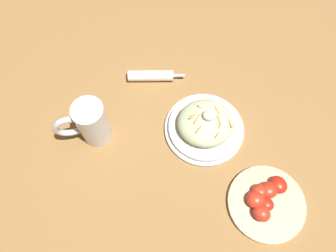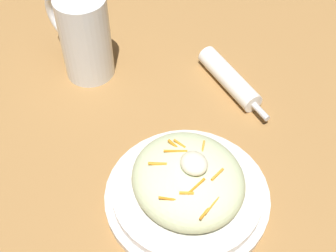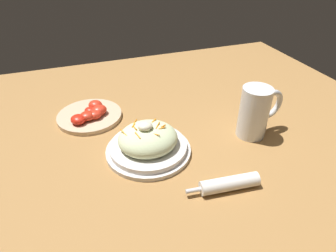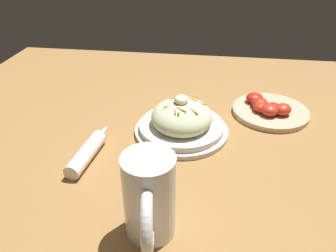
{
  "view_description": "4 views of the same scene",
  "coord_description": "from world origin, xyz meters",
  "views": [
    {
      "loc": [
        0.02,
        0.38,
        0.86
      ],
      "look_at": [
        -0.02,
        0.02,
        0.07
      ],
      "focal_mm": 33.98,
      "sensor_mm": 36.0,
      "label": 1
    },
    {
      "loc": [
        -0.41,
        0.24,
        0.58
      ],
      "look_at": [
        -0.06,
        -0.01,
        0.08
      ],
      "focal_mm": 50.41,
      "sensor_mm": 36.0,
      "label": 2
    },
    {
      "loc": [
        -0.29,
        -0.59,
        0.51
      ],
      "look_at": [
        -0.08,
        -0.01,
        0.09
      ],
      "focal_mm": 31.14,
      "sensor_mm": 36.0,
      "label": 3
    },
    {
      "loc": [
        0.55,
        0.07,
        0.44
      ],
      "look_at": [
        -0.02,
        -0.01,
        0.08
      ],
      "focal_mm": 34.46,
      "sensor_mm": 36.0,
      "label": 4
    }
  ],
  "objects": [
    {
      "name": "salad_plate",
      "position": [
        -0.13,
        0.01,
        0.03
      ],
      "size": [
        0.23,
        0.23,
        0.1
      ],
      "color": "silver",
      "rests_on": "ground_plane"
    },
    {
      "name": "napkin_roll",
      "position": [
        0.01,
        -0.18,
        0.02
      ],
      "size": [
        0.18,
        0.05,
        0.03
      ],
      "color": "white",
      "rests_on": "ground_plane"
    },
    {
      "name": "beer_mug",
      "position": [
        0.18,
        -0.01,
        0.07
      ],
      "size": [
        0.15,
        0.08,
        0.15
      ],
      "color": "white",
      "rests_on": "ground_plane"
    },
    {
      "name": "ground_plane",
      "position": [
        0.0,
        0.0,
        0.0
      ],
      "size": [
        1.43,
        1.43,
        0.0
      ],
      "primitive_type": "plane",
      "color": "#9E703D"
    }
  ]
}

